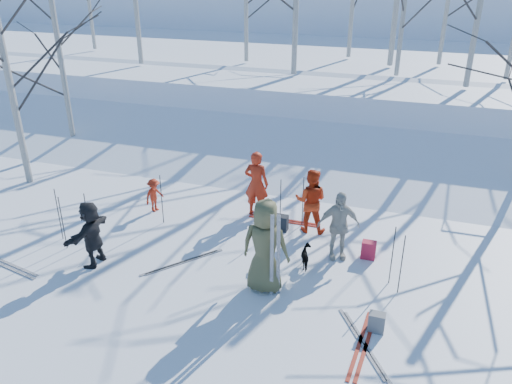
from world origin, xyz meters
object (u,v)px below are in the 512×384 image
(skier_red_seated, at_px, (154,195))
(backpack_grey, at_px, (376,322))
(skier_cream_east, at_px, (338,225))
(skier_grey_west, at_px, (91,234))
(backpack_red, at_px, (369,250))
(backpack_dark, at_px, (281,223))
(dog, at_px, (307,257))
(skier_olive_center, at_px, (265,246))
(skier_redor_behind, at_px, (311,201))
(skier_red_north, at_px, (256,184))

(skier_red_seated, bearing_deg, backpack_grey, -99.27)
(skier_cream_east, xyz_separation_m, skier_grey_west, (-5.07, -2.00, -0.06))
(backpack_red, relative_size, backpack_dark, 1.05)
(skier_grey_west, distance_m, backpack_red, 6.20)
(backpack_dark, bearing_deg, backpack_red, -15.51)
(dog, bearing_deg, backpack_red, -169.63)
(backpack_grey, xyz_separation_m, backpack_dark, (-2.71, 3.10, 0.01))
(skier_olive_center, distance_m, backpack_grey, 2.54)
(skier_olive_center, distance_m, skier_redor_behind, 2.73)
(skier_olive_center, height_order, skier_red_seated, skier_olive_center)
(skier_redor_behind, relative_size, skier_red_seated, 1.77)
(backpack_grey, bearing_deg, skier_red_seated, 154.02)
(skier_red_seated, height_order, skier_cream_east, skier_cream_east)
(skier_redor_behind, relative_size, backpack_dark, 4.12)
(skier_grey_west, distance_m, backpack_dark, 4.54)
(skier_olive_center, distance_m, backpack_red, 2.76)
(skier_red_north, relative_size, skier_grey_west, 1.18)
(dog, bearing_deg, skier_cream_east, -154.40)
(skier_cream_east, bearing_deg, skier_redor_behind, 108.42)
(skier_redor_behind, relative_size, backpack_red, 3.92)
(skier_cream_east, xyz_separation_m, backpack_grey, (1.16, -2.29, -0.63))
(skier_redor_behind, xyz_separation_m, backpack_grey, (2.02, -3.32, -0.63))
(backpack_red, bearing_deg, skier_grey_west, -159.17)
(skier_red_north, xyz_separation_m, skier_red_seated, (-2.67, -0.69, -0.43))
(skier_olive_center, xyz_separation_m, skier_redor_behind, (0.31, 2.71, -0.18))
(skier_red_north, height_order, skier_grey_west, skier_red_north)
(skier_olive_center, xyz_separation_m, dog, (0.63, 1.07, -0.77))
(skier_redor_behind, bearing_deg, dog, 97.08)
(backpack_grey, relative_size, backpack_dark, 0.95)
(skier_red_seated, bearing_deg, backpack_red, -78.88)
(skier_red_north, xyz_separation_m, backpack_dark, (0.87, -0.63, -0.69))
(skier_grey_west, bearing_deg, skier_olive_center, 95.37)
(skier_grey_west, bearing_deg, skier_red_seated, -178.88)
(skier_redor_behind, xyz_separation_m, skier_red_seated, (-4.23, -0.28, -0.36))
(skier_redor_behind, height_order, backpack_grey, skier_redor_behind)
(skier_redor_behind, distance_m, skier_cream_east, 1.35)
(dog, height_order, backpack_grey, dog)
(skier_olive_center, distance_m, skier_red_north, 3.36)
(skier_red_north, relative_size, dog, 3.20)
(skier_red_north, distance_m, backpack_red, 3.43)
(skier_redor_behind, xyz_separation_m, skier_cream_east, (0.87, -1.03, -0.01))
(skier_olive_center, relative_size, backpack_red, 4.77)
(skier_red_seated, bearing_deg, skier_grey_west, -162.71)
(skier_cream_east, bearing_deg, backpack_dark, 130.68)
(skier_olive_center, height_order, skier_redor_behind, skier_olive_center)
(skier_red_north, relative_size, skier_redor_behind, 1.08)
(skier_redor_behind, height_order, backpack_dark, skier_redor_behind)
(dog, bearing_deg, backpack_grey, 113.29)
(backpack_red, height_order, backpack_grey, backpack_red)
(skier_olive_center, height_order, skier_grey_west, skier_olive_center)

